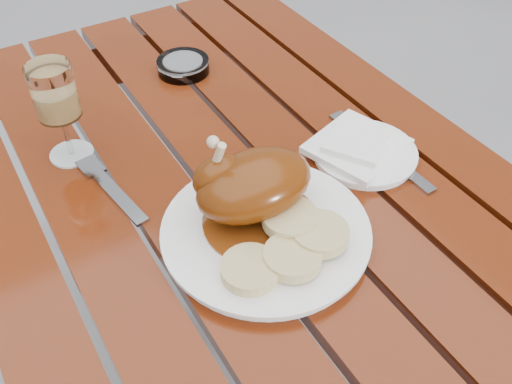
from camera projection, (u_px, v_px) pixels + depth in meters
table at (239, 311)px, 1.17m from camera, size 0.80×1.20×0.75m
dinner_plate at (266, 233)px, 0.80m from camera, size 0.37×0.37×0.02m
roast_duck at (250, 185)px, 0.79m from camera, size 0.18×0.17×0.13m
bread_dumplings at (289, 244)px, 0.76m from camera, size 0.19×0.13×0.03m
wine_glass at (60, 113)px, 0.89m from camera, size 0.08×0.08×0.17m
side_plate at (364, 153)px, 0.94m from camera, size 0.20×0.20×0.01m
napkin at (357, 146)px, 0.93m from camera, size 0.17×0.17×0.01m
ashtray at (183, 66)px, 1.12m from camera, size 0.13×0.13×0.03m
fork at (114, 192)px, 0.87m from camera, size 0.05×0.17×0.01m
knife at (387, 156)px, 0.94m from camera, size 0.02×0.21×0.01m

